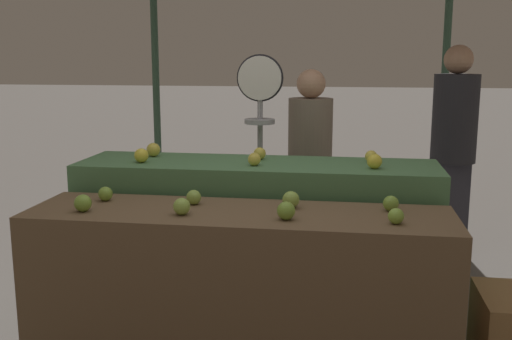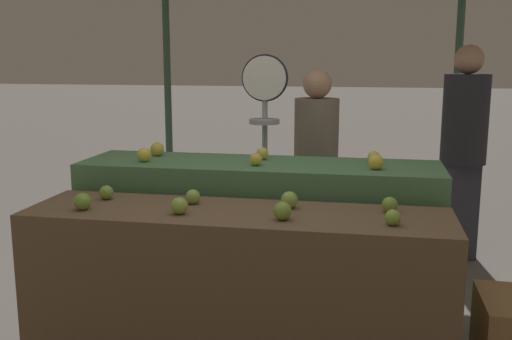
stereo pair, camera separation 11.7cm
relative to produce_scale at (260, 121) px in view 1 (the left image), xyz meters
The scene contains 19 objects.
display_counter_front 1.36m from the produce_scale, 86.90° to the right, with size 2.08×0.55×0.90m, color brown.
display_counter_back 0.87m from the produce_scale, 83.32° to the right, with size 2.08×0.55×1.03m, color #4C7A4C.
apple_front_0 1.44m from the produce_scale, 119.09° to the right, with size 0.08×0.08×0.08m, color #7AA338.
apple_front_1 1.27m from the produce_scale, 99.09° to the right, with size 0.08×0.08×0.08m, color #8EB247.
apple_front_2 1.30m from the produce_scale, 76.14° to the right, with size 0.09×0.09×0.09m, color #7AA338.
apple_front_3 1.49m from the produce_scale, 56.90° to the right, with size 0.07×0.07×0.07m, color #84AD3D.
apple_front_4 1.24m from the produce_scale, 123.42° to the right, with size 0.07×0.07×0.07m, color #7AA338.
apple_front_5 1.07m from the produce_scale, 100.60° to the right, with size 0.08×0.08×0.08m, color #8EB247.
apple_front_6 1.09m from the produce_scale, 73.21° to the right, with size 0.09×0.09×0.09m, color #8EB247.
apple_front_7 1.30m from the produce_scale, 51.64° to the right, with size 0.08×0.08×0.08m, color #7AA338.
apple_back_0 0.87m from the produce_scale, 134.08° to the right, with size 0.08×0.08×0.08m, color gold.
apple_back_1 0.64m from the produce_scale, 84.50° to the right, with size 0.07×0.07×0.07m, color gold.
apple_back_2 0.96m from the produce_scale, 40.36° to the right, with size 0.08×0.08×0.08m, color gold.
apple_back_3 0.74m from the produce_scale, 145.71° to the right, with size 0.08×0.08×0.08m, color gold.
apple_back_4 0.45m from the produce_scale, 81.61° to the right, with size 0.07×0.07×0.07m, color gold.
apple_back_5 0.84m from the produce_scale, 30.38° to the right, with size 0.07×0.07×0.07m, color gold.
produce_scale is the anchor object (origin of this frame).
person_vendor_at_scale 0.56m from the produce_scale, 47.94° to the left, with size 0.40×0.40×1.55m.
person_customer_left 1.77m from the produce_scale, 36.39° to the left, with size 0.48×0.48×1.73m.
Camera 1 is at (0.51, -2.77, 1.64)m, focal length 42.00 mm.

